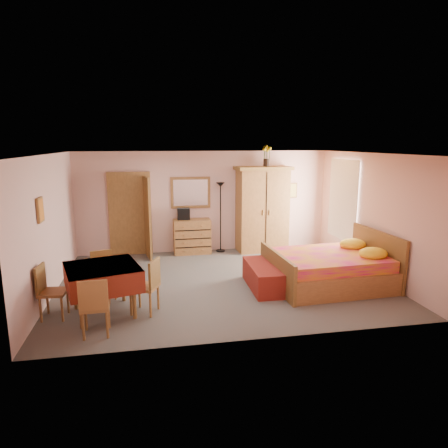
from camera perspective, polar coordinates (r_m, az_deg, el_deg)
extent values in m
plane|color=#5E5953|center=(8.30, -0.30, -8.24)|extent=(6.50, 6.50, 0.00)
plane|color=brown|center=(7.81, -0.32, 10.01)|extent=(6.50, 6.50, 0.00)
cube|color=#D7A69C|center=(10.38, -2.77, 3.20)|extent=(6.50, 0.10, 2.60)
cube|color=#D7A69C|center=(5.57, 4.28, -4.23)|extent=(6.50, 0.10, 2.60)
cube|color=#D7A69C|center=(8.05, -23.73, -0.26)|extent=(0.10, 5.00, 2.60)
cube|color=#D7A69C|center=(9.10, 20.27, 1.28)|extent=(0.10, 5.00, 2.60)
cube|color=#9E6B35|center=(10.32, -13.25, 1.30)|extent=(1.06, 0.12, 2.15)
cube|color=white|center=(10.09, 16.69, 3.33)|extent=(0.08, 1.40, 1.95)
cube|color=orange|center=(7.40, -24.78, 1.84)|extent=(0.04, 0.32, 0.42)
cube|color=#D8BF59|center=(10.89, 9.63, 4.77)|extent=(0.30, 0.04, 0.40)
cube|color=#A16936|center=(10.29, -4.58, -1.78)|extent=(0.94, 0.47, 0.88)
cube|color=silver|center=(10.30, -4.80, 4.50)|extent=(1.02, 0.07, 0.80)
cube|color=black|center=(10.20, -5.80, 1.45)|extent=(0.32, 0.24, 0.29)
cube|color=black|center=(10.34, -0.51, 0.96)|extent=(0.31, 0.31, 1.82)
cube|color=#A66E38|center=(10.43, 5.49, 2.12)|extent=(1.45, 0.80, 2.21)
cube|color=gold|center=(10.33, 6.08, 9.67)|extent=(0.22, 0.22, 0.53)
cube|color=#CE1465|center=(8.23, 14.71, -4.94)|extent=(2.37, 1.91, 1.06)
cube|color=maroon|center=(7.94, 5.51, -7.46)|extent=(0.54, 1.40, 0.46)
cube|color=maroon|center=(6.99, -16.83, -9.01)|extent=(1.39, 1.39, 0.83)
cube|color=olive|center=(6.30, -17.91, -11.03)|extent=(0.43, 0.43, 0.91)
cube|color=#AE783B|center=(7.66, -16.77, -7.05)|extent=(0.48, 0.48, 0.87)
cube|color=#9F6436|center=(7.10, -23.19, -8.87)|extent=(0.44, 0.44, 0.90)
cube|color=#B0773B|center=(6.86, -11.32, -8.68)|extent=(0.55, 0.55, 0.93)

